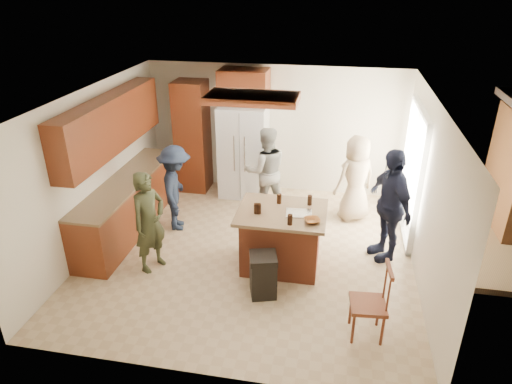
% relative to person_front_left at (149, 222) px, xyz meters
% --- Properties ---
extents(person_front_left, '(0.62, 0.69, 1.55)m').
position_rel_person_front_left_xyz_m(person_front_left, '(0.00, 0.00, 0.00)').
color(person_front_left, '#31351F').
rests_on(person_front_left, ground).
extents(person_behind_left, '(0.90, 0.73, 1.62)m').
position_rel_person_front_left_xyz_m(person_behind_left, '(1.35, 2.10, 0.03)').
color(person_behind_left, gray).
rests_on(person_behind_left, ground).
extents(person_behind_right, '(0.90, 0.83, 1.55)m').
position_rel_person_front_left_xyz_m(person_behind_right, '(2.95, 2.12, 0.00)').
color(person_behind_right, tan).
rests_on(person_behind_right, ground).
extents(person_side_right, '(0.93, 1.17, 1.78)m').
position_rel_person_front_left_xyz_m(person_side_right, '(3.42, 0.96, 0.12)').
color(person_side_right, '#191E33').
rests_on(person_side_right, ground).
extents(person_counter, '(0.68, 1.05, 1.50)m').
position_rel_person_front_left_xyz_m(person_counter, '(-0.03, 1.21, -0.03)').
color(person_counter, '#1B2436').
rests_on(person_counter, ground).
extents(left_cabinetry, '(0.64, 3.00, 2.30)m').
position_rel_person_front_left_xyz_m(left_cabinetry, '(-0.88, 1.05, 0.18)').
color(left_cabinetry, maroon).
rests_on(left_cabinetry, ground).
extents(back_wall_units, '(1.80, 0.60, 2.45)m').
position_rel_person_front_left_xyz_m(back_wall_units, '(0.03, 2.85, 0.61)').
color(back_wall_units, maroon).
rests_on(back_wall_units, ground).
extents(refrigerator, '(0.90, 0.76, 1.80)m').
position_rel_person_front_left_xyz_m(refrigerator, '(0.81, 2.76, 0.13)').
color(refrigerator, white).
rests_on(refrigerator, ground).
extents(kitchen_island, '(1.28, 1.03, 0.93)m').
position_rel_person_front_left_xyz_m(kitchen_island, '(1.88, 0.40, -0.30)').
color(kitchen_island, brown).
rests_on(kitchen_island, ground).
extents(island_items, '(0.98, 0.71, 0.15)m').
position_rel_person_front_left_xyz_m(island_items, '(2.06, 0.30, 0.20)').
color(island_items, silver).
rests_on(island_items, kitchen_island).
extents(trash_bin, '(0.44, 0.44, 0.63)m').
position_rel_person_front_left_xyz_m(trash_bin, '(1.73, -0.34, -0.45)').
color(trash_bin, black).
rests_on(trash_bin, ground).
extents(spindle_chair, '(0.45, 0.45, 0.99)m').
position_rel_person_front_left_xyz_m(spindle_chair, '(3.12, -0.88, -0.32)').
color(spindle_chair, maroon).
rests_on(spindle_chair, ground).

